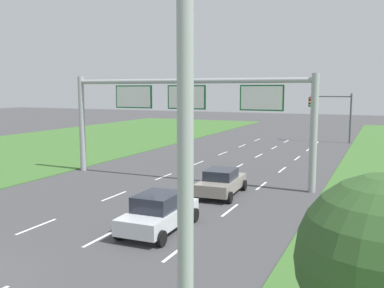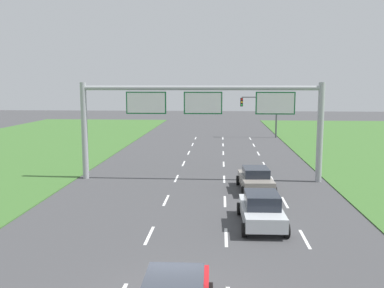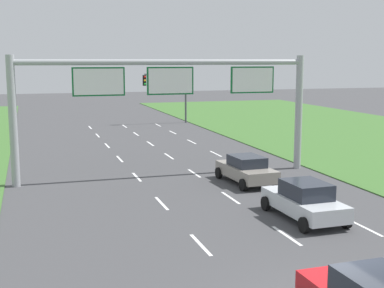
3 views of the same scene
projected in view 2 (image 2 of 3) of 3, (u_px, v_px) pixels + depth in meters
name	position (u px, v px, depth m)	size (l,w,h in m)	color
lane_dashes_inner_left	(166.00, 200.00, 25.44)	(0.14, 62.40, 0.01)	white
lane_dashes_inner_right	(225.00, 201.00, 25.21)	(0.14, 62.40, 0.01)	white
lane_dashes_slip	(285.00, 202.00, 24.97)	(0.14, 62.40, 0.01)	white
car_near_red	(261.00, 209.00, 20.80)	(2.23, 4.52, 1.65)	silver
car_far_ahead	(255.00, 179.00, 27.68)	(2.36, 4.39, 1.52)	gray
sign_gantry	(202.00, 112.00, 30.20)	(17.24, 0.44, 7.00)	#9EA0A5
traffic_light_mast	(261.00, 108.00, 55.18)	(4.76, 0.49, 5.60)	#47494F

